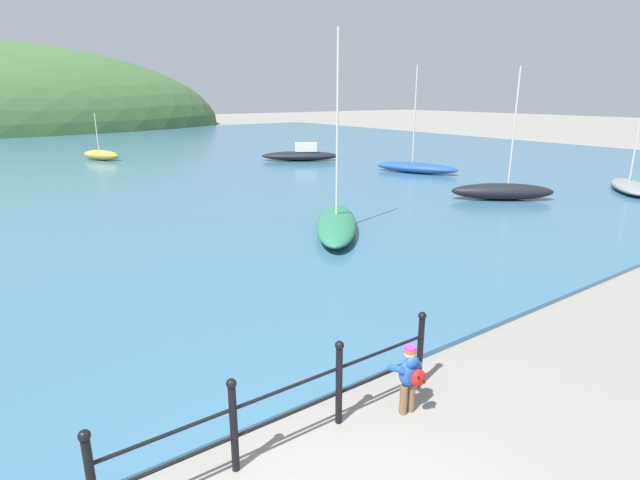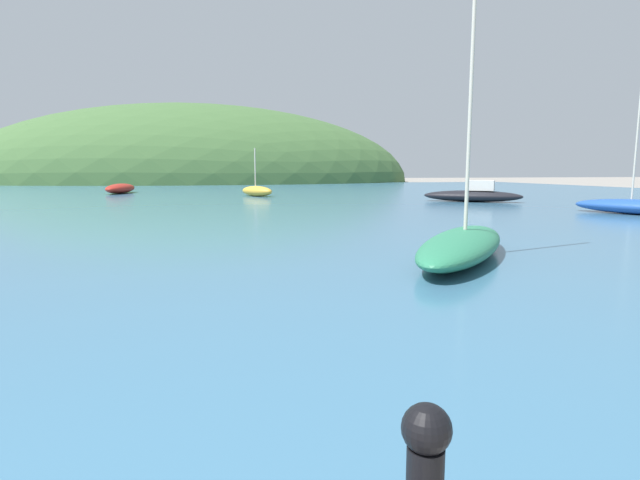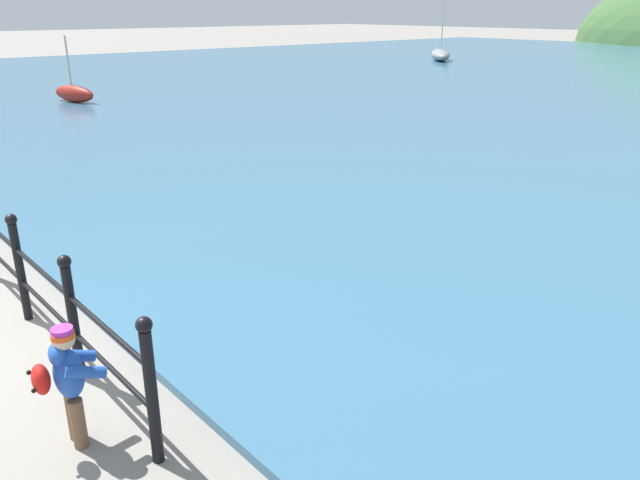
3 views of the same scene
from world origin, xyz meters
TOP-DOWN VIEW (x-y plane):
  - water at (0.00, 32.00)m, footprint 80.00×60.00m
  - iron_railing at (0.38, 1.50)m, footprint 4.66×0.12m
  - child_in_coat at (2.04, 1.11)m, footprint 0.41×0.55m
  - boat_far_left at (15.36, 24.02)m, footprint 4.90×4.02m
  - boat_blue_hull at (21.39, 6.78)m, footprint 4.08×3.39m
  - boat_far_right at (6.70, 8.86)m, footprint 4.00×4.65m
  - boat_twin_mast at (4.91, 31.68)m, footprint 2.24×2.97m
  - boat_nearest_quay at (17.57, 16.01)m, footprint 2.99×4.65m
  - boat_mid_harbor at (15.19, 8.92)m, footprint 3.81×3.35m

SIDE VIEW (x-z plane):
  - water at x=0.00m, z-range 0.00..0.10m
  - boat_blue_hull at x=21.39m, z-range -2.11..2.77m
  - boat_far_right at x=6.70m, z-range -2.59..3.37m
  - boat_nearest_quay at x=17.57m, z-range -2.39..3.19m
  - boat_twin_mast at x=4.91m, z-range -1.05..1.91m
  - boat_mid_harbor at x=15.19m, z-range -2.12..3.02m
  - boat_far_left at x=15.36m, z-range -0.09..1.01m
  - child_in_coat at x=2.04m, z-range 0.10..1.11m
  - iron_railing at x=0.38m, z-range 0.04..1.25m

